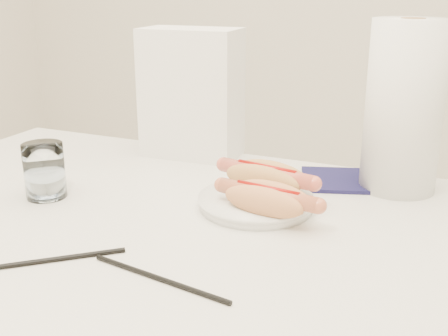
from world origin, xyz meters
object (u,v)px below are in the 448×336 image
at_px(hotdog_right, 268,199).
at_px(water_glass, 44,171).
at_px(table, 164,258).
at_px(paper_towel_roll, 404,107).
at_px(plate, 256,203).
at_px(napkin_box, 192,93).
at_px(hotdog_left, 266,178).

height_order(hotdog_right, water_glass, water_glass).
relative_size(table, paper_towel_roll, 3.97).
xyz_separation_m(table, water_glass, (-0.25, 0.02, 0.11)).
xyz_separation_m(hotdog_right, paper_towel_roll, (0.17, 0.24, 0.11)).
relative_size(plate, water_glass, 1.94).
relative_size(table, napkin_box, 4.44).
bearing_deg(napkin_box, plate, -47.30).
height_order(hotdog_left, paper_towel_roll, paper_towel_roll).
bearing_deg(paper_towel_roll, plate, -136.66).
bearing_deg(table, plate, 47.52).
bearing_deg(hotdog_right, paper_towel_roll, 62.91).
distance_m(napkin_box, paper_towel_roll, 0.44).
xyz_separation_m(plate, hotdog_right, (0.04, -0.04, 0.03)).
distance_m(hotdog_right, paper_towel_roll, 0.31).
bearing_deg(plate, water_glass, -164.40).
xyz_separation_m(hotdog_right, water_glass, (-0.39, -0.06, 0.01)).
height_order(hotdog_right, paper_towel_roll, paper_towel_roll).
xyz_separation_m(plate, water_glass, (-0.36, -0.10, 0.04)).
distance_m(table, paper_towel_roll, 0.49).
xyz_separation_m(hotdog_left, hotdog_right, (0.03, -0.09, -0.00)).
bearing_deg(plate, napkin_box, 135.53).
relative_size(hotdog_right, water_glass, 1.77).
distance_m(water_glass, napkin_box, 0.36).
xyz_separation_m(table, hotdog_right, (0.15, 0.08, 0.10)).
relative_size(table, hotdog_right, 6.98).
height_order(plate, paper_towel_roll, paper_towel_roll).
bearing_deg(plate, hotdog_left, 88.52).
xyz_separation_m(hotdog_left, paper_towel_roll, (0.20, 0.15, 0.11)).
bearing_deg(water_glass, paper_towel_roll, 27.49).
height_order(hotdog_left, napkin_box, napkin_box).
bearing_deg(water_glass, hotdog_right, 8.01).
distance_m(plate, hotdog_left, 0.06).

